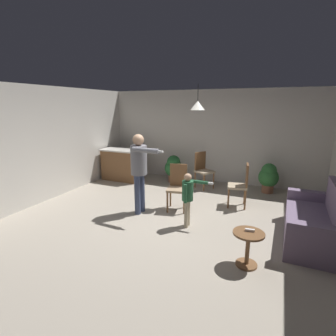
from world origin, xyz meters
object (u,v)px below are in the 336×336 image
object	(u,v)px
person_child	(188,194)
dining_chair_by_counter	(241,184)
kitchen_counter	(123,164)
side_table_by_couch	(248,245)
potted_plant_corner	(174,167)
potted_plant_by_wall	(269,177)
couch_floral	(317,223)
dining_chair_centre_back	(203,169)
person_adult	(139,165)
spare_remote_on_table	(250,230)
dining_chair_near_wall	(178,185)

from	to	relation	value
person_child	dining_chair_by_counter	bearing A→B (deg)	151.60
kitchen_counter	side_table_by_couch	bearing A→B (deg)	-37.00
side_table_by_couch	potted_plant_corner	distance (m)	4.31
side_table_by_couch	person_child	world-z (taller)	person_child
person_child	potted_plant_corner	xyz separation A→B (m)	(-1.37, 2.62, -0.20)
kitchen_counter	potted_plant_by_wall	distance (m)	4.21
side_table_by_couch	person_child	distance (m)	1.49
couch_floral	dining_chair_centre_back	bearing A→B (deg)	52.19
dining_chair_by_counter	potted_plant_corner	size ratio (longest dim) A/B	1.23
person_adult	kitchen_counter	bearing A→B (deg)	-136.37
person_child	potted_plant_corner	world-z (taller)	person_child
kitchen_counter	spare_remote_on_table	distance (m)	5.12
side_table_by_couch	spare_remote_on_table	world-z (taller)	spare_remote_on_table
dining_chair_by_counter	dining_chair_centre_back	world-z (taller)	same
potted_plant_by_wall	spare_remote_on_table	world-z (taller)	potted_plant_by_wall
couch_floral	side_table_by_couch	xyz separation A→B (m)	(-0.98, -1.18, -0.00)
kitchen_counter	dining_chair_centre_back	xyz separation A→B (m)	(2.48, 0.20, 0.07)
potted_plant_corner	dining_chair_near_wall	bearing A→B (deg)	-65.23
side_table_by_couch	potted_plant_by_wall	world-z (taller)	potted_plant_by_wall
kitchen_counter	dining_chair_by_counter	xyz separation A→B (m)	(3.66, -0.82, 0.07)
dining_chair_near_wall	potted_plant_corner	world-z (taller)	dining_chair_near_wall
dining_chair_by_counter	spare_remote_on_table	size ratio (longest dim) A/B	7.69
couch_floral	dining_chair_centre_back	size ratio (longest dim) A/B	1.82
dining_chair_centre_back	potted_plant_corner	size ratio (longest dim) A/B	1.23
couch_floral	kitchen_counter	xyz separation A→B (m)	(-5.08, 1.90, 0.15)
side_table_by_couch	dining_chair_by_counter	bearing A→B (deg)	100.89
potted_plant_by_wall	spare_remote_on_table	distance (m)	3.53
person_adult	dining_chair_centre_back	distance (m)	2.40
couch_floral	potted_plant_by_wall	bearing A→B (deg)	21.79
person_child	side_table_by_couch	bearing A→B (deg)	54.56
potted_plant_by_wall	dining_chair_near_wall	bearing A→B (deg)	-131.98
person_child	dining_chair_centre_back	size ratio (longest dim) A/B	1.04
person_child	dining_chair_near_wall	bearing A→B (deg)	-146.46
dining_chair_by_counter	potted_plant_by_wall	size ratio (longest dim) A/B	1.27
dining_chair_by_counter	spare_remote_on_table	distance (m)	2.27
dining_chair_near_wall	kitchen_counter	bearing A→B (deg)	-44.78
dining_chair_centre_back	spare_remote_on_table	distance (m)	3.64
side_table_by_couch	spare_remote_on_table	bearing A→B (deg)	76.95
side_table_by_couch	dining_chair_by_counter	xyz separation A→B (m)	(-0.44, 2.26, 0.22)
dining_chair_centre_back	kitchen_counter	bearing A→B (deg)	-54.04
side_table_by_couch	person_adult	xyz separation A→B (m)	(-2.34, 1.06, 0.72)
couch_floral	dining_chair_near_wall	size ratio (longest dim) A/B	1.82
side_table_by_couch	person_adult	distance (m)	2.67
person_child	potted_plant_by_wall	size ratio (longest dim) A/B	1.33
person_child	couch_floral	bearing A→B (deg)	98.69
dining_chair_by_counter	couch_floral	bearing A→B (deg)	-136.56
dining_chair_by_counter	dining_chair_centre_back	xyz separation A→B (m)	(-1.18, 1.03, 0.00)
potted_plant_corner	spare_remote_on_table	distance (m)	4.28
dining_chair_near_wall	person_adult	bearing A→B (deg)	26.29
couch_floral	dining_chair_near_wall	distance (m)	2.71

